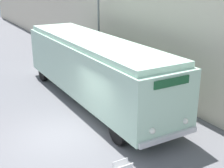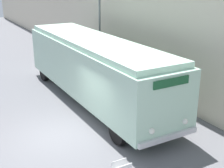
{
  "view_description": "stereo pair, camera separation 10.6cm",
  "coord_description": "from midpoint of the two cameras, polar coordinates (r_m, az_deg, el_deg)",
  "views": [
    {
      "loc": [
        -3.62,
        -10.4,
        5.94
      ],
      "look_at": [
        2.36,
        -0.11,
        1.82
      ],
      "focal_mm": 50.0,
      "sensor_mm": 36.0,
      "label": 1
    },
    {
      "loc": [
        -3.53,
        -10.45,
        5.94
      ],
      "look_at": [
        2.36,
        -0.11,
        1.82
      ],
      "focal_mm": 50.0,
      "sensor_mm": 36.0,
      "label": 2
    }
  ],
  "objects": [
    {
      "name": "streetlamp",
      "position": [
        19.13,
        -2.65,
        13.64
      ],
      "size": [
        0.36,
        0.36,
        6.35
      ],
      "color": "#595E60",
      "rests_on": "ground_plane"
    },
    {
      "name": "ground_plane",
      "position": [
        12.52,
        -10.04,
        -9.56
      ],
      "size": [
        80.0,
        80.0,
        0.0
      ],
      "primitive_type": "plane",
      "color": "slate"
    },
    {
      "name": "building_wall_right",
      "position": [
        22.75,
        -4.72,
        13.2
      ],
      "size": [
        0.3,
        60.0,
        7.26
      ],
      "color": "beige",
      "rests_on": "ground_plane"
    },
    {
      "name": "vintage_bus",
      "position": [
        15.28,
        -3.66,
        3.3
      ],
      "size": [
        2.66,
        11.63,
        3.14
      ],
      "color": "black",
      "rests_on": "ground_plane"
    }
  ]
}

